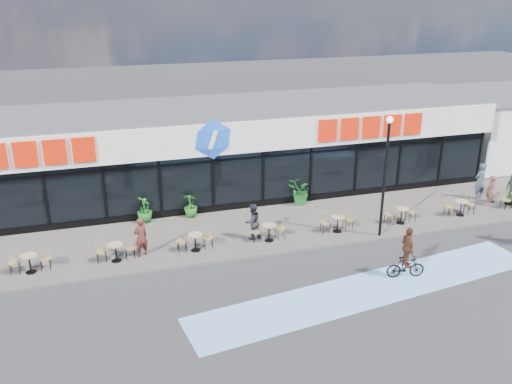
% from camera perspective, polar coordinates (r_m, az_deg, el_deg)
% --- Properties ---
extents(ground, '(120.00, 120.00, 0.00)m').
position_cam_1_polar(ground, '(20.39, -0.16, -9.74)').
color(ground, '#28282B').
rests_on(ground, ground).
extents(sidewalk, '(44.00, 5.00, 0.10)m').
position_cam_1_polar(sidewalk, '(24.21, -3.19, -4.38)').
color(sidewalk, '#58524E').
rests_on(sidewalk, ground).
extents(bike_lane, '(14.17, 4.13, 0.01)m').
position_cam_1_polar(bike_lane, '(20.57, 11.98, -9.94)').
color(bike_lane, '#73A5DA').
rests_on(bike_lane, ground).
extents(building, '(30.60, 6.57, 4.75)m').
position_cam_1_polar(building, '(28.36, -5.87, 4.37)').
color(building, black).
rests_on(building, ground).
extents(lamp_post, '(0.28, 0.28, 5.32)m').
position_cam_1_polar(lamp_post, '(23.35, 13.48, 2.55)').
color(lamp_post, black).
rests_on(lamp_post, sidewalk).
extents(bistro_set_1, '(1.54, 0.62, 0.90)m').
position_cam_1_polar(bistro_set_1, '(22.58, -22.72, -6.68)').
color(bistro_set_1, tan).
rests_on(bistro_set_1, sidewalk).
extents(bistro_set_2, '(1.54, 0.62, 0.90)m').
position_cam_1_polar(bistro_set_2, '(22.37, -14.56, -5.89)').
color(bistro_set_2, tan).
rests_on(bistro_set_2, sidewalk).
extents(bistro_set_3, '(1.54, 0.62, 0.90)m').
position_cam_1_polar(bistro_set_3, '(22.61, -6.45, -4.99)').
color(bistro_set_3, tan).
rests_on(bistro_set_3, sidewalk).
extents(bistro_set_4, '(1.54, 0.62, 0.90)m').
position_cam_1_polar(bistro_set_4, '(23.30, 1.32, -4.03)').
color(bistro_set_4, tan).
rests_on(bistro_set_4, sidewalk).
extents(bistro_set_5, '(1.54, 0.62, 0.90)m').
position_cam_1_polar(bistro_set_5, '(24.39, 8.50, -3.08)').
color(bistro_set_5, tan).
rests_on(bistro_set_5, sidewalk).
extents(bistro_set_6, '(1.54, 0.62, 0.90)m').
position_cam_1_polar(bistro_set_6, '(25.84, 14.96, -2.17)').
color(bistro_set_6, tan).
rests_on(bistro_set_6, sidewalk).
extents(bistro_set_7, '(1.54, 0.62, 0.90)m').
position_cam_1_polar(bistro_set_7, '(27.58, 20.67, -1.35)').
color(bistro_set_7, tan).
rests_on(bistro_set_7, sidewalk).
extents(potted_plant_left, '(0.80, 0.80, 1.23)m').
position_cam_1_polar(potted_plant_left, '(25.49, -11.66, -1.81)').
color(potted_plant_left, '#185519').
rests_on(potted_plant_left, sidewalk).
extents(potted_plant_mid, '(0.87, 0.87, 1.14)m').
position_cam_1_polar(potted_plant_mid, '(25.73, -6.88, -1.40)').
color(potted_plant_mid, '#1F5A19').
rests_on(potted_plant_mid, sidewalk).
extents(potted_plant_right, '(1.18, 1.04, 1.27)m').
position_cam_1_polar(potted_plant_right, '(27.04, 4.62, -0.03)').
color(potted_plant_right, '#1A5D23').
rests_on(potted_plant_right, sidewalk).
extents(patron_left, '(0.72, 0.62, 1.67)m').
position_cam_1_polar(patron_left, '(22.31, -12.05, -4.65)').
color(patron_left, '#4A1E1A').
rests_on(patron_left, sidewalk).
extents(patron_right, '(0.95, 0.86, 1.60)m').
position_cam_1_polar(patron_right, '(23.28, -0.38, -3.12)').
color(patron_right, black).
rests_on(patron_right, sidewalk).
extents(pedestrian_a, '(0.51, 0.64, 1.54)m').
position_cam_1_polar(pedestrian_a, '(29.22, 23.45, 0.15)').
color(pedestrian_a, brown).
rests_on(pedestrian_a, sidewalk).
extents(pedestrian_c, '(0.79, 0.62, 1.90)m').
position_cam_1_polar(pedestrian_c, '(29.81, 22.49, 1.07)').
color(pedestrian_c, '#2F3C4A').
rests_on(pedestrian_c, sidewalk).
extents(cyclist_a, '(1.52, 1.00, 2.07)m').
position_cam_1_polar(cyclist_a, '(21.21, 15.58, -6.58)').
color(cyclist_a, black).
rests_on(cyclist_a, ground).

